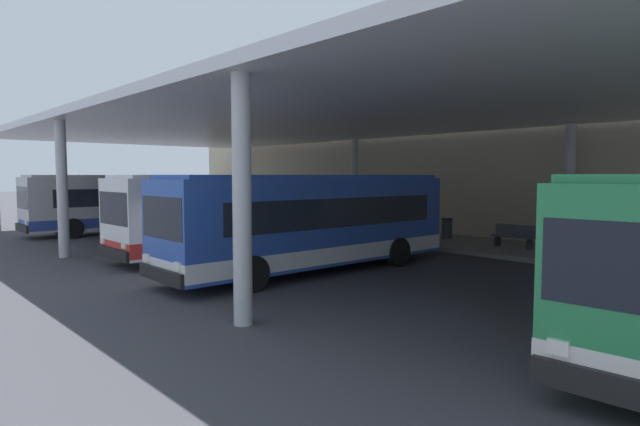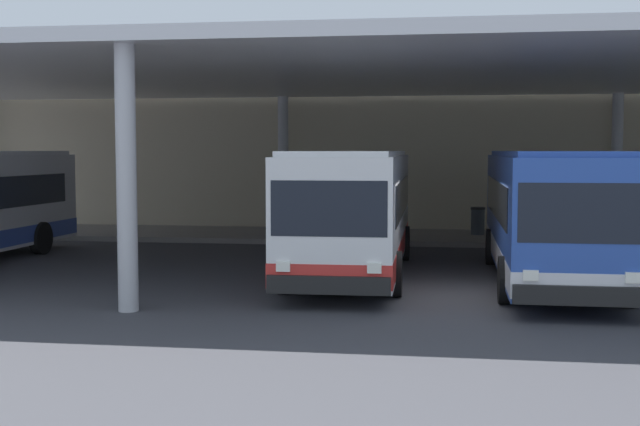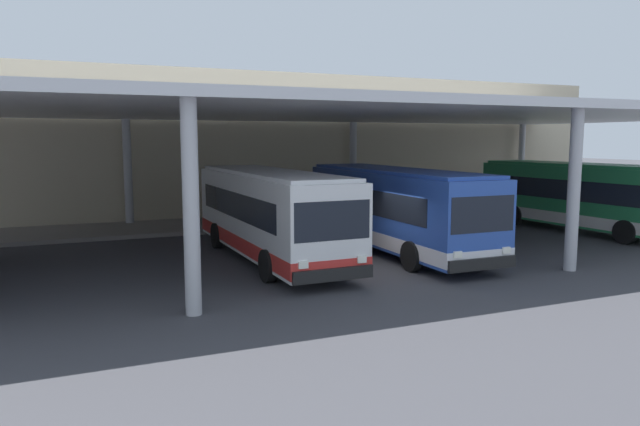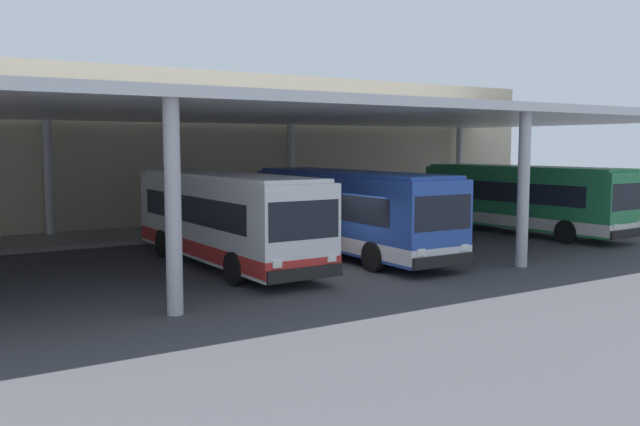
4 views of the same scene
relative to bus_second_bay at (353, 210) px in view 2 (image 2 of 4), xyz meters
The scene contains 8 objects.
ground_plane 4.23m from the bus_second_bay, 53.78° to the right, with size 200.00×200.00×0.00m, color #3D3D42.
platform_kerb 9.05m from the bus_second_bay, 75.04° to the left, with size 42.00×4.50×0.18m, color gray.
station_building_facade 12.30m from the bus_second_bay, 79.02° to the left, with size 48.00×1.60×7.96m, color #C1B293.
canopy_shelter 4.92m from the bus_second_bay, 45.73° to the left, with size 40.00×17.00×5.55m.
bus_second_bay is the anchor object (origin of this frame).
bus_middle_bay 4.86m from the bus_second_bay, ahead, with size 2.77×10.54×3.17m.
bench_waiting 11.19m from the bus_second_bay, 51.11° to the left, with size 1.80×0.45×0.92m.
trash_bin 9.70m from the bus_second_bay, 68.83° to the left, with size 0.52×0.52×0.98m.
Camera 2 is at (0.05, -18.19, 3.19)m, focal length 47.02 mm.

